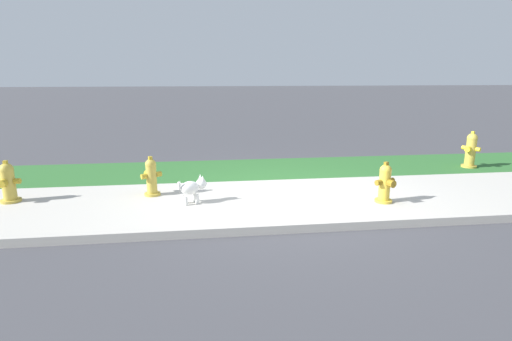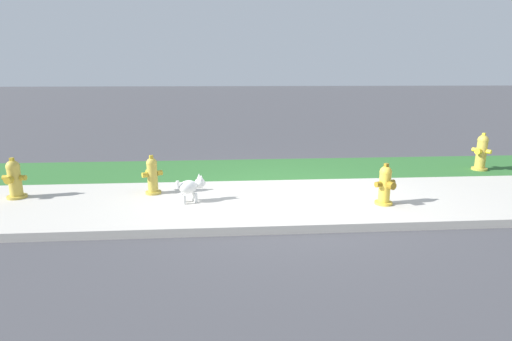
{
  "view_description": "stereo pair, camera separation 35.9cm",
  "coord_description": "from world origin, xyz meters",
  "px_view_note": "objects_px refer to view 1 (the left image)",
  "views": [
    {
      "loc": [
        -1.32,
        -6.22,
        2.06
      ],
      "look_at": [
        -0.46,
        0.5,
        0.4
      ],
      "focal_mm": 28.0,
      "sensor_mm": 36.0,
      "label": 1
    },
    {
      "loc": [
        -0.96,
        -6.25,
        2.06
      ],
      "look_at": [
        -0.46,
        0.5,
        0.4
      ],
      "focal_mm": 28.0,
      "sensor_mm": 36.0,
      "label": 2
    }
  ],
  "objects_px": {
    "fire_hydrant_near_corner": "(385,183)",
    "fire_hydrant_far_end": "(471,150)",
    "fire_hydrant_at_driveway": "(8,183)",
    "small_white_dog": "(193,188)",
    "fire_hydrant_by_grass_verge": "(151,177)"
  },
  "relations": [
    {
      "from": "fire_hydrant_far_end",
      "to": "fire_hydrant_near_corner",
      "type": "bearing_deg",
      "value": 93.42
    },
    {
      "from": "fire_hydrant_near_corner",
      "to": "fire_hydrant_by_grass_verge",
      "type": "height_order",
      "value": "fire_hydrant_by_grass_verge"
    },
    {
      "from": "fire_hydrant_by_grass_verge",
      "to": "fire_hydrant_near_corner",
      "type": "bearing_deg",
      "value": -43.16
    },
    {
      "from": "fire_hydrant_by_grass_verge",
      "to": "fire_hydrant_far_end",
      "type": "bearing_deg",
      "value": -19.53
    },
    {
      "from": "fire_hydrant_by_grass_verge",
      "to": "small_white_dog",
      "type": "height_order",
      "value": "fire_hydrant_by_grass_verge"
    },
    {
      "from": "fire_hydrant_near_corner",
      "to": "fire_hydrant_at_driveway",
      "type": "distance_m",
      "value": 6.1
    },
    {
      "from": "fire_hydrant_at_driveway",
      "to": "small_white_dog",
      "type": "height_order",
      "value": "fire_hydrant_at_driveway"
    },
    {
      "from": "small_white_dog",
      "to": "fire_hydrant_near_corner",
      "type": "bearing_deg",
      "value": -31.17
    },
    {
      "from": "fire_hydrant_near_corner",
      "to": "small_white_dog",
      "type": "height_order",
      "value": "fire_hydrant_near_corner"
    },
    {
      "from": "fire_hydrant_near_corner",
      "to": "fire_hydrant_far_end",
      "type": "relative_size",
      "value": 0.83
    },
    {
      "from": "fire_hydrant_at_driveway",
      "to": "small_white_dog",
      "type": "distance_m",
      "value": 2.99
    },
    {
      "from": "fire_hydrant_by_grass_verge",
      "to": "small_white_dog",
      "type": "xyz_separation_m",
      "value": [
        0.71,
        -0.53,
        -0.07
      ]
    },
    {
      "from": "fire_hydrant_at_driveway",
      "to": "fire_hydrant_by_grass_verge",
      "type": "height_order",
      "value": "fire_hydrant_at_driveway"
    },
    {
      "from": "fire_hydrant_near_corner",
      "to": "fire_hydrant_by_grass_verge",
      "type": "xyz_separation_m",
      "value": [
        -3.79,
        0.88,
        0.01
      ]
    },
    {
      "from": "fire_hydrant_near_corner",
      "to": "fire_hydrant_far_end",
      "type": "height_order",
      "value": "fire_hydrant_far_end"
    }
  ]
}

